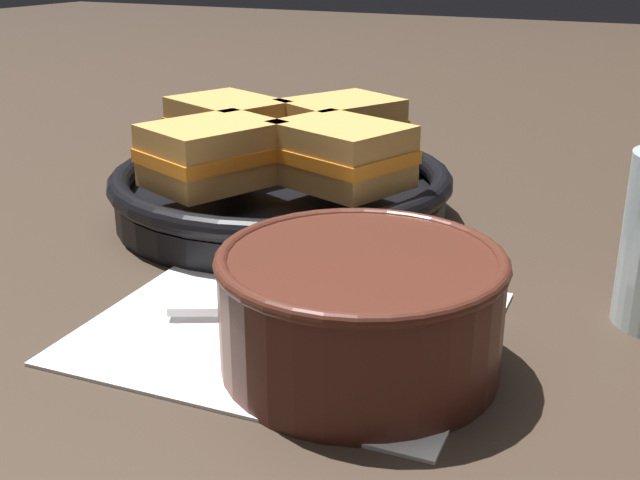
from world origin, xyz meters
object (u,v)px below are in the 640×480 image
object	(u,v)px
soup_bowl	(360,303)
skillet	(282,191)
sandwich_near_right	(341,154)
sandwich_far_left	(340,126)
spoon	(353,308)
sandwich_near_left	(212,154)
sandwich_far_right	(228,126)

from	to	relation	value
soup_bowl	skillet	world-z (taller)	soup_bowl
skillet	sandwich_near_right	distance (m)	0.08
skillet	sandwich_far_left	world-z (taller)	sandwich_far_left
spoon	sandwich_near_left	bearing A→B (deg)	122.98
spoon	skillet	distance (m)	0.20
skillet	sandwich_near_left	world-z (taller)	sandwich_near_left
spoon	sandwich_far_right	world-z (taller)	sandwich_far_right
sandwich_far_right	skillet	bearing A→B (deg)	-17.82
sandwich_near_left	sandwich_far_right	distance (m)	0.10
spoon	sandwich_near_left	xyz separation A→B (m)	(-0.15, 0.09, 0.06)
sandwich_near_left	soup_bowl	bearing A→B (deg)	-36.94
sandwich_near_right	sandwich_far_right	size ratio (longest dim) A/B	0.99
soup_bowl	spoon	bearing A→B (deg)	117.89
skillet	sandwich_far_right	xyz separation A→B (m)	(-0.06, 0.02, 0.04)
sandwich_near_left	sandwich_near_right	distance (m)	0.10
sandwich_far_left	sandwich_far_right	xyz separation A→B (m)	(-0.09, -0.04, 0.00)
skillet	sandwich_near_right	xyz separation A→B (m)	(0.06, -0.02, 0.04)
sandwich_near_right	sandwich_far_left	world-z (taller)	same
soup_bowl	skillet	distance (m)	0.26
sandwich_near_right	sandwich_far_left	distance (m)	0.10
skillet	sandwich_far_left	xyz separation A→B (m)	(0.02, 0.06, 0.04)
soup_bowl	sandwich_far_left	world-z (taller)	sandwich_far_left
sandwich_far_left	sandwich_near_right	bearing A→B (deg)	-64.38
spoon	sandwich_far_left	distance (m)	0.25
spoon	skillet	size ratio (longest dim) A/B	0.38
sandwich_far_left	spoon	bearing A→B (deg)	-62.81
skillet	soup_bowl	bearing A→B (deg)	-51.77
soup_bowl	sandwich_near_left	size ratio (longest dim) A/B	1.31
sandwich_near_left	sandwich_near_right	xyz separation A→B (m)	(0.09, 0.04, 0.00)
soup_bowl	spoon	xyz separation A→B (m)	(-0.03, 0.05, -0.03)
soup_bowl	sandwich_far_right	bearing A→B (deg)	135.01
sandwich_near_left	sandwich_far_left	distance (m)	0.13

